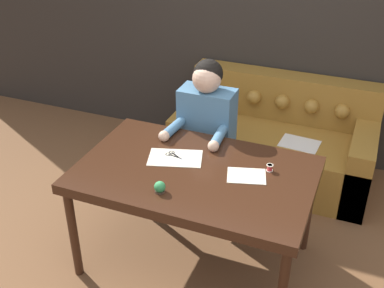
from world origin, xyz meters
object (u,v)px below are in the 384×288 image
pin_cushion (160,187)px  dining_table (195,179)px  person (206,136)px  couch (275,143)px  scissors (176,157)px  thread_spool (270,168)px

pin_cushion → dining_table: bearing=70.0°
person → pin_cushion: (0.05, -0.94, 0.15)m
dining_table → couch: (0.24, 1.35, -0.40)m
dining_table → scissors: (-0.18, 0.10, 0.07)m
person → thread_spool: size_ratio=28.45×
couch → person: (-0.40, -0.71, 0.36)m
person → pin_cushion: 0.95m
couch → person: 0.89m
dining_table → thread_spool: bearing=21.1°
couch → thread_spool: size_ratio=37.80×
person → scissors: 0.55m
thread_spool → pin_cushion: size_ratio=0.63×
dining_table → pin_cushion: bearing=-110.0°
couch → scissors: (-0.42, -1.24, 0.47)m
couch → scissors: couch is taller
dining_table → couch: bearing=79.7°
scissors → thread_spool: 0.63m
scissors → pin_cushion: 0.41m
thread_spool → pin_cushion: bearing=-139.7°
person → thread_spool: bearing=-37.5°
pin_cushion → thread_spool: bearing=40.3°
scissors → dining_table: bearing=-30.1°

